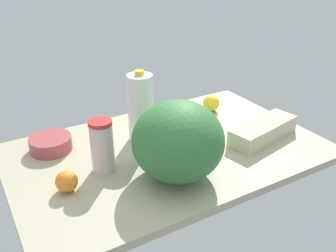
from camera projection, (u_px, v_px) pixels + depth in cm
name	position (u px, v px, depth cm)	size (l,w,h in cm)	color
countertop	(168.00, 152.00, 147.21)	(120.00, 76.00, 3.00)	#AFA988
egg_carton	(263.00, 131.00, 152.53)	(32.43, 10.90, 7.02)	beige
tumbler_cup	(102.00, 146.00, 128.92)	(8.24, 8.24, 19.42)	beige
milk_jug	(141.00, 108.00, 147.66)	(10.11, 10.11, 29.29)	white
mixing_bowl	(51.00, 144.00, 144.71)	(16.13, 16.13, 5.46)	#A84749
watermelon	(178.00, 141.00, 123.87)	(31.06, 31.06, 27.35)	#357739
lemon_by_jug	(211.00, 103.00, 177.27)	(7.75, 7.75, 7.75)	yellow
lime_loose	(206.00, 118.00, 165.32)	(5.46, 5.46, 5.46)	#68B733
lime_far_back	(188.00, 126.00, 158.18)	(5.30, 5.30, 5.30)	#5FB032
orange_beside_bowl	(67.00, 181.00, 120.67)	(7.25, 7.25, 7.25)	orange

